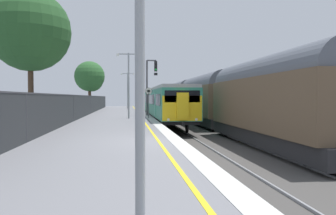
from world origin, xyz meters
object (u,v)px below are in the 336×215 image
object	(u,v)px
signal_gantry	(150,81)
speed_limit_sign	(149,99)
background_tree_centre	(29,33)
freight_train_adjacent_track	(190,98)
platform_lamp_far	(128,88)
platform_lamp_mid	(129,80)
background_tree_left	(90,78)
commuter_train_at_platform	(150,101)

from	to	relation	value
signal_gantry	speed_limit_sign	bearing A→B (deg)	-95.15
signal_gantry	background_tree_centre	world-z (taller)	background_tree_centre
freight_train_adjacent_track	platform_lamp_far	size ratio (longest dim) A/B	11.20
signal_gantry	background_tree_centre	xyz separation A→B (m)	(-7.63, -12.87, 1.99)
speed_limit_sign	platform_lamp_mid	bearing A→B (deg)	-168.44
platform_lamp_far	background_tree_left	bearing A→B (deg)	-164.07
platform_lamp_mid	background_tree_centre	xyz separation A→B (m)	(-5.59, -8.54, 2.10)
freight_train_adjacent_track	signal_gantry	distance (m)	10.05
speed_limit_sign	platform_lamp_far	size ratio (longest dim) A/B	0.47
freight_train_adjacent_track	platform_lamp_mid	distance (m)	14.75
commuter_train_at_platform	signal_gantry	bearing A→B (deg)	-94.25
speed_limit_sign	platform_lamp_mid	world-z (taller)	platform_lamp_mid
commuter_train_at_platform	background_tree_centre	world-z (taller)	background_tree_centre
platform_lamp_far	background_tree_left	distance (m)	5.80
platform_lamp_mid	platform_lamp_far	xyz separation A→B (m)	(0.00, 23.71, 0.02)
background_tree_left	background_tree_centre	bearing A→B (deg)	-90.34
signal_gantry	freight_train_adjacent_track	bearing A→B (deg)	56.40
signal_gantry	background_tree_centre	bearing A→B (deg)	-120.66
commuter_train_at_platform	platform_lamp_far	size ratio (longest dim) A/B	11.18
platform_lamp_mid	background_tree_left	xyz separation A→B (m)	(-5.41, 22.16, 1.42)
platform_lamp_far	background_tree_left	xyz separation A→B (m)	(-5.41, -1.54, 1.40)
commuter_train_at_platform	platform_lamp_far	bearing A→B (deg)	-170.27
speed_limit_sign	platform_lamp_far	distance (m)	23.48
signal_gantry	platform_lamp_far	bearing A→B (deg)	96.00
commuter_train_at_platform	freight_train_adjacent_track	world-z (taller)	freight_train_adjacent_track
freight_train_adjacent_track	commuter_train_at_platform	bearing A→B (deg)	108.87
signal_gantry	platform_lamp_far	distance (m)	19.48
background_tree_centre	platform_lamp_far	bearing A→B (deg)	80.16
commuter_train_at_platform	signal_gantry	size ratio (longest dim) A/B	11.40
signal_gantry	background_tree_left	distance (m)	19.37
signal_gantry	platform_lamp_mid	size ratio (longest dim) A/B	0.99
background_tree_centre	freight_train_adjacent_track	bearing A→B (deg)	58.16
commuter_train_at_platform	background_tree_left	world-z (taller)	background_tree_left
freight_train_adjacent_track	speed_limit_sign	size ratio (longest dim) A/B	23.66
platform_lamp_far	background_tree_left	size ratio (longest dim) A/B	0.78
signal_gantry	background_tree_centre	distance (m)	15.09
commuter_train_at_platform	speed_limit_sign	size ratio (longest dim) A/B	23.62
freight_train_adjacent_track	speed_limit_sign	distance (m)	13.58
background_tree_left	signal_gantry	bearing A→B (deg)	-67.33
freight_train_adjacent_track	speed_limit_sign	world-z (taller)	freight_train_adjacent_track
freight_train_adjacent_track	signal_gantry	size ratio (longest dim) A/B	11.42
platform_lamp_mid	background_tree_centre	distance (m)	10.42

